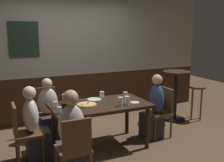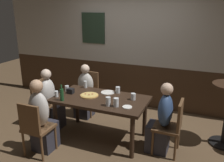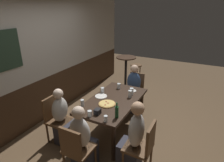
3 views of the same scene
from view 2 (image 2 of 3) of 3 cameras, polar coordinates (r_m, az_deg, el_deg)
The scene contains 23 objects.
ground_plane at distance 4.34m, azimuth -2.59°, elevation -13.16°, with size 12.00×12.00×0.00m, color brown.
wall_back at distance 5.35m, azimuth 4.75°, elevation 7.70°, with size 6.40×0.13×2.60m.
dining_table at distance 4.05m, azimuth -2.71°, elevation -5.21°, with size 1.55×0.86×0.74m.
chair_head_west at distance 4.71m, azimuth -15.97°, elevation -4.58°, with size 0.40×0.40×0.88m.
chair_head_east at distance 3.80m, azimuth 14.05°, elevation -9.93°, with size 0.40×0.40×0.88m.
chair_left_near at distance 3.82m, azimuth -17.77°, elevation -10.16°, with size 0.40×0.40×0.88m.
chair_left_far at distance 5.10m, azimuth -5.59°, elevation -2.23°, with size 0.40×0.40×0.88m.
person_head_west at distance 4.62m, azimuth -14.35°, elevation -5.19°, with size 0.37×0.34×1.13m.
person_head_east at distance 3.83m, azimuth 11.59°, elevation -9.84°, with size 0.37×0.34×1.14m.
person_left_near at distance 3.93m, azimuth -16.26°, elevation -9.12°, with size 0.34×0.37×1.19m.
person_left_far at distance 4.98m, azimuth -6.47°, elevation -3.31°, with size 0.34×0.37×1.08m.
pizza at distance 4.12m, azimuth -5.39°, elevation -3.38°, with size 0.31×0.31×0.03m.
tumbler_water at distance 4.51m, azimuth -6.31°, elevation -0.89°, with size 0.06×0.06×0.13m.
pint_glass_pale at distance 4.38m, azimuth -10.62°, elevation -1.83°, with size 0.07×0.07×0.10m.
beer_glass_half at distance 4.16m, azimuth -13.02°, elevation -3.09°, with size 0.06×0.06×0.10m.
beer_glass_tall at distance 3.67m, azimuth 0.98°, elevation -5.21°, with size 0.08×0.08×0.14m.
pint_glass_amber at distance 4.22m, azimuth 1.38°, elevation -2.19°, with size 0.08×0.08×0.11m.
tumbler_short at distance 3.93m, azimuth 5.05°, elevation -3.77°, with size 0.08×0.08×0.11m.
highball_clear at distance 3.69m, azimuth -0.92°, elevation -4.96°, with size 0.08×0.08×0.14m.
beer_bottle_green at distance 3.96m, azimuth -11.80°, elevation -3.11°, with size 0.06×0.06×0.27m.
plate_white_large at distance 4.24m, azimuth -1.03°, elevation -2.72°, with size 0.24×0.24×0.01m, color white.
plate_white_small at distance 3.67m, azimuth 3.63°, elevation -6.16°, with size 0.15×0.15×0.01m, color white.
condiment_caddy at distance 4.26m, azimuth -9.81°, elevation -2.34°, with size 0.11×0.09×0.09m, color black.
Camera 2 is at (1.61, -3.36, 2.23)m, focal length 38.60 mm.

